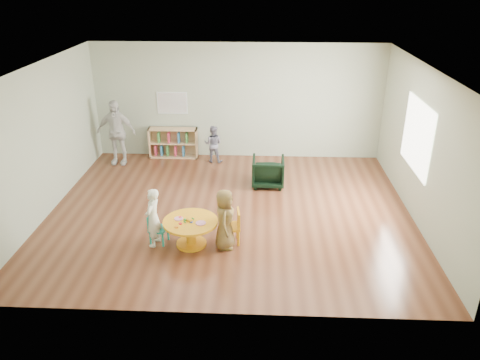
{
  "coord_description": "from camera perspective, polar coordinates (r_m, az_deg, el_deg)",
  "views": [
    {
      "loc": [
        0.58,
        -8.1,
        4.34
      ],
      "look_at": [
        0.21,
        -0.3,
        0.81
      ],
      "focal_mm": 35.0,
      "sensor_mm": 36.0,
      "label": 1
    }
  ],
  "objects": [
    {
      "name": "room",
      "position": [
        8.48,
        -1.27,
        7.58
      ],
      "size": [
        7.1,
        7.0,
        2.8
      ],
      "color": "#582E1B",
      "rests_on": "ground"
    },
    {
      "name": "activity_table",
      "position": [
        8.02,
        -6.03,
        -5.86
      ],
      "size": [
        0.93,
        0.93,
        0.51
      ],
      "rotation": [
        0.0,
        0.0,
        0.35
      ],
      "color": "orange",
      "rests_on": "ground"
    },
    {
      "name": "kid_chair_left",
      "position": [
        8.19,
        -10.15,
        -5.7
      ],
      "size": [
        0.34,
        0.34,
        0.54
      ],
      "rotation": [
        0.0,
        0.0,
        -1.78
      ],
      "color": "teal",
      "rests_on": "ground"
    },
    {
      "name": "kid_chair_right",
      "position": [
        8.05,
        -0.86,
        -5.57
      ],
      "size": [
        0.36,
        0.36,
        0.61
      ],
      "rotation": [
        0.0,
        0.0,
        1.7
      ],
      "color": "orange",
      "rests_on": "ground"
    },
    {
      "name": "bookshelf",
      "position": [
        11.86,
        -8.15,
        4.53
      ],
      "size": [
        1.2,
        0.3,
        0.75
      ],
      "color": "tan",
      "rests_on": "ground"
    },
    {
      "name": "alphabet_poster",
      "position": [
        11.68,
        -8.27,
        9.28
      ],
      "size": [
        0.74,
        0.01,
        0.54
      ],
      "color": "white",
      "rests_on": "ground"
    },
    {
      "name": "armchair",
      "position": [
        10.17,
        3.44,
        1.03
      ],
      "size": [
        0.69,
        0.71,
        0.64
      ],
      "primitive_type": "imported",
      "rotation": [
        0.0,
        0.0,
        3.13
      ],
      "color": "black",
      "rests_on": "ground"
    },
    {
      "name": "child_left",
      "position": [
        8.02,
        -10.55,
        -4.52
      ],
      "size": [
        0.32,
        0.42,
        1.04
      ],
      "primitive_type": "imported",
      "rotation": [
        0.0,
        0.0,
        -1.78
      ],
      "color": "white",
      "rests_on": "ground"
    },
    {
      "name": "child_right",
      "position": [
        7.81,
        -1.86,
        -4.81
      ],
      "size": [
        0.35,
        0.53,
        1.06
      ],
      "primitive_type": "imported",
      "rotation": [
        0.0,
        0.0,
        1.55
      ],
      "color": "gold",
      "rests_on": "ground"
    },
    {
      "name": "toddler",
      "position": [
        11.4,
        -3.29,
        4.41
      ],
      "size": [
        0.48,
        0.4,
        0.92
      ],
      "primitive_type": "imported",
      "rotation": [
        0.0,
        0.0,
        3.02
      ],
      "color": "#19183C",
      "rests_on": "ground"
    },
    {
      "name": "adult_caretaker",
      "position": [
        11.57,
        -14.87,
        5.65
      ],
      "size": [
        0.93,
        0.4,
        1.57
      ],
      "primitive_type": "imported",
      "rotation": [
        0.0,
        0.0,
        -0.02
      ],
      "color": "silver",
      "rests_on": "ground"
    }
  ]
}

